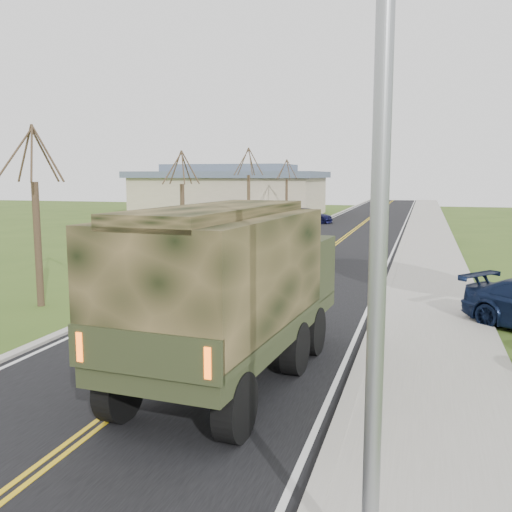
% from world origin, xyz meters
% --- Properties ---
extents(ground, '(160.00, 160.00, 0.00)m').
position_xyz_m(ground, '(0.00, 0.00, 0.00)').
color(ground, '#38501A').
rests_on(ground, ground).
extents(road, '(8.00, 120.00, 0.01)m').
position_xyz_m(road, '(0.00, 40.00, 0.01)').
color(road, black).
rests_on(road, ground).
extents(curb_right, '(0.30, 120.00, 0.12)m').
position_xyz_m(curb_right, '(4.15, 40.00, 0.06)').
color(curb_right, '#9E998E').
rests_on(curb_right, ground).
extents(sidewalk_right, '(3.20, 120.00, 0.10)m').
position_xyz_m(sidewalk_right, '(5.90, 40.00, 0.05)').
color(sidewalk_right, '#9E998E').
rests_on(sidewalk_right, ground).
extents(curb_left, '(0.30, 120.00, 0.10)m').
position_xyz_m(curb_left, '(-4.15, 40.00, 0.05)').
color(curb_left, '#9E998E').
rests_on(curb_left, ground).
extents(street_light, '(1.65, 0.22, 8.00)m').
position_xyz_m(street_light, '(4.90, -0.50, 4.43)').
color(street_light, gray).
rests_on(street_light, ground).
extents(bare_tree_a, '(1.93, 2.26, 6.08)m').
position_xyz_m(bare_tree_a, '(-7.00, 10.00, 2.63)').
color(bare_tree_a, '#38281C').
rests_on(bare_tree_a, ground).
extents(bare_tree_b, '(1.83, 2.14, 5.73)m').
position_xyz_m(bare_tree_b, '(-7.00, 22.00, 2.48)').
color(bare_tree_b, '#38281C').
rests_on(bare_tree_b, ground).
extents(bare_tree_c, '(2.04, 2.39, 6.42)m').
position_xyz_m(bare_tree_c, '(-7.00, 34.00, 2.78)').
color(bare_tree_c, '#38281C').
rests_on(bare_tree_c, ground).
extents(bare_tree_d, '(1.88, 2.20, 5.91)m').
position_xyz_m(bare_tree_d, '(-7.00, 46.00, 2.55)').
color(bare_tree_d, '#38281C').
rests_on(bare_tree_d, ground).
extents(commercial_building, '(25.50, 21.50, 5.65)m').
position_xyz_m(commercial_building, '(-15.98, 55.97, 2.69)').
color(commercial_building, tan).
rests_on(commercial_building, ground).
extents(military_truck, '(3.19, 7.81, 3.81)m').
position_xyz_m(military_truck, '(1.58, 5.07, 2.18)').
color(military_truck, black).
rests_on(military_truck, ground).
extents(suv_champagne, '(2.96, 5.58, 1.49)m').
position_xyz_m(suv_champagne, '(-1.54, 20.18, 0.75)').
color(suv_champagne, tan).
rests_on(suv_champagne, ground).
extents(sedan_silver, '(2.00, 4.36, 1.38)m').
position_xyz_m(sedan_silver, '(-0.80, 24.25, 0.69)').
color(sedan_silver, '#ADADB2').
rests_on(sedan_silver, ground).
extents(lot_car_dark, '(4.38, 3.07, 1.39)m').
position_xyz_m(lot_car_dark, '(-12.49, 47.66, 0.69)').
color(lot_car_dark, black).
rests_on(lot_car_dark, ground).
extents(lot_car_silver, '(4.81, 3.26, 1.50)m').
position_xyz_m(lot_car_silver, '(-10.68, 49.95, 0.75)').
color(lot_car_silver, '#A2A1A6').
rests_on(lot_car_silver, ground).
extents(lot_car_navy, '(4.87, 2.09, 1.40)m').
position_xyz_m(lot_car_navy, '(-5.06, 46.13, 0.70)').
color(lot_car_navy, '#0F1037').
rests_on(lot_car_navy, ground).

